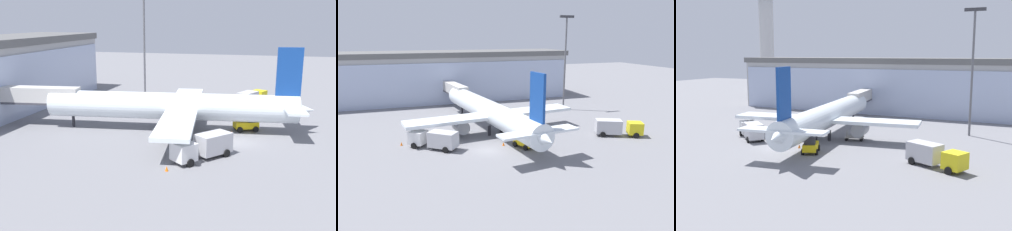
% 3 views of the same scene
% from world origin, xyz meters
% --- Properties ---
extents(ground, '(240.00, 240.00, 0.00)m').
position_xyz_m(ground, '(0.00, 0.00, 0.00)').
color(ground, slate).
extents(terminal_building, '(64.88, 15.70, 12.04)m').
position_xyz_m(terminal_building, '(-0.00, 40.60, 6.02)').
color(terminal_building, '#A1A1A1').
rests_on(terminal_building, ground).
extents(jet_bridge, '(3.87, 14.47, 5.60)m').
position_xyz_m(jet_bridge, '(1.02, 29.73, 4.23)').
color(jet_bridge, beige).
rests_on(jet_bridge, ground).
extents(apron_light_mast, '(3.20, 0.40, 19.94)m').
position_xyz_m(apron_light_mast, '(23.39, 19.50, 11.74)').
color(apron_light_mast, '#59595E').
rests_on(apron_light_mast, ground).
extents(airplane, '(29.18, 37.50, 11.50)m').
position_xyz_m(airplane, '(3.24, 8.89, 3.38)').
color(airplane, white).
rests_on(airplane, ground).
extents(catering_truck, '(7.00, 6.38, 2.65)m').
position_xyz_m(catering_truck, '(-6.93, 3.29, 1.47)').
color(catering_truck, silver).
rests_on(catering_truck, ground).
extents(fuel_truck, '(7.52, 5.21, 2.65)m').
position_xyz_m(fuel_truck, '(21.76, -0.62, 1.47)').
color(fuel_truck, yellow).
rests_on(fuel_truck, ground).
extents(baggage_cart, '(3.12, 2.26, 1.50)m').
position_xyz_m(baggage_cart, '(7.89, 8.83, 0.50)').
color(baggage_cart, '#9E998C').
rests_on(baggage_cart, ground).
extents(pushback_tug, '(3.10, 3.63, 2.30)m').
position_xyz_m(pushback_tug, '(5.57, -0.68, 0.97)').
color(pushback_tug, yellow).
rests_on(pushback_tug, ground).
extents(safety_cone_nose, '(0.36, 0.36, 0.55)m').
position_xyz_m(safety_cone_nose, '(2.79, 1.09, 0.28)').
color(safety_cone_nose, orange).
rests_on(safety_cone_nose, ground).
extents(safety_cone_wingtip, '(0.36, 0.36, 0.55)m').
position_xyz_m(safety_cone_wingtip, '(-11.46, 6.38, 0.28)').
color(safety_cone_wingtip, orange).
rests_on(safety_cone_wingtip, ground).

